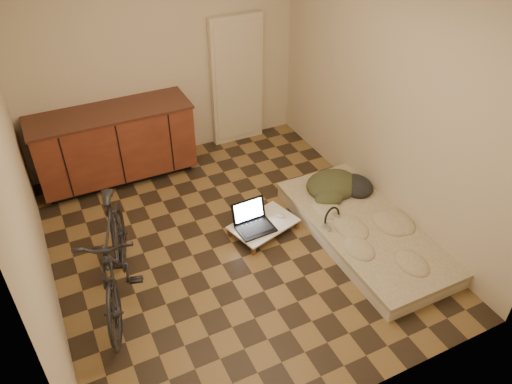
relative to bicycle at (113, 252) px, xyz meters
name	(u,v)px	position (x,y,z in m)	size (l,w,h in m)	color
room_shell	(228,134)	(1.20, 0.21, 0.76)	(3.50, 4.00, 2.60)	brown
cabinets	(115,145)	(0.45, 1.91, -0.07)	(1.84, 0.62, 0.91)	black
appliance_panel	(237,81)	(2.15, 2.15, 0.31)	(0.70, 0.10, 1.70)	beige
bicycle	(113,252)	(0.00, 0.00, 0.00)	(0.49, 1.66, 1.08)	black
futon	(365,230)	(2.50, -0.32, -0.45)	(1.00, 2.09, 0.18)	beige
clothing_pile	(339,180)	(2.58, 0.32, -0.23)	(0.65, 0.55, 0.26)	#353A22
headphones	(332,217)	(2.17, -0.17, -0.27)	(0.27, 0.24, 0.18)	black
lap_desk	(264,224)	(1.58, 0.22, -0.44)	(0.78, 0.61, 0.11)	brown
laptop	(253,223)	(1.46, 0.22, -0.37)	(0.39, 0.35, 0.26)	black
mouse	(281,215)	(1.79, 0.24, -0.41)	(0.06, 0.10, 0.03)	silver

